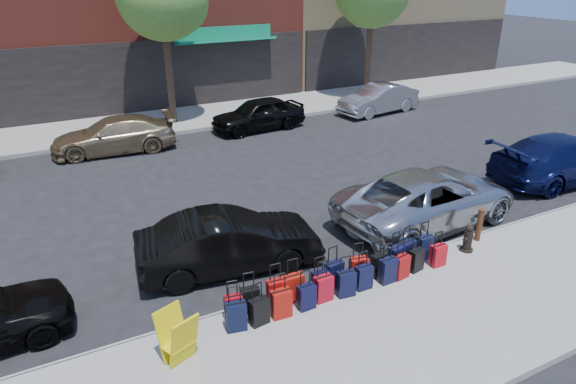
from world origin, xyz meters
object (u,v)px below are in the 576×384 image
bollard (479,224)px  fire_hydrant (468,239)px  car_far_2 (258,114)px  car_far_3 (378,99)px  car_far_1 (114,135)px  suitcase_front_5 (334,274)px  car_near_2 (428,198)px  car_near_1 (229,242)px  display_rack (178,337)px  car_near_3 (565,158)px

bollard → fire_hydrant: bearing=-157.9°
car_far_2 → car_far_3: car_far_2 is taller
car_far_1 → car_far_2: car_far_2 is taller
bollard → suitcase_front_5: bearing=-179.5°
suitcase_front_5 → bollard: bearing=-5.3°
fire_hydrant → car_far_3: bearing=48.6°
bollard → car_far_2: size_ratio=0.21×
suitcase_front_5 → car_near_2: (4.06, 1.65, 0.30)m
car_near_1 → car_far_3: size_ratio=1.01×
display_rack → car_far_2: bearing=39.3°
car_near_1 → car_near_2: car_near_2 is taller
car_near_3 → car_far_1: (-12.55, 9.84, -0.11)m
car_near_1 → car_near_2: 5.69m
fire_hydrant → car_far_3: car_far_3 is taller
bollard → car_near_1: (-5.96, 1.90, 0.10)m
display_rack → car_near_2: bearing=-3.8°
suitcase_front_5 → car_far_1: size_ratio=0.21×
car_near_1 → car_near_2: bearing=-85.0°
suitcase_front_5 → fire_hydrant: bearing=-9.1°
suitcase_front_5 → car_far_2: bearing=67.1°
car_near_2 → car_far_2: 10.19m
car_far_1 → car_near_2: bearing=38.3°
car_near_1 → car_near_3: bearing=-82.2°
car_far_3 → bollard: bearing=-33.3°
car_far_3 → display_rack: bearing=-55.4°
fire_hydrant → bollard: bearing=8.2°
car_near_3 → car_far_2: 11.85m
display_rack → car_far_2: 14.46m
display_rack → car_near_2: 8.02m
car_far_1 → car_far_3: car_far_3 is taller
bollard → car_near_1: car_near_1 is taller
display_rack → car_near_2: car_near_2 is taller
suitcase_front_5 → bollard: (4.34, 0.04, 0.15)m
car_near_1 → car_near_3: car_near_3 is taller
car_near_2 → car_far_1: size_ratio=1.18×
car_near_3 → car_far_2: (-6.47, 9.92, -0.08)m
car_near_3 → car_near_1: bearing=94.2°
fire_hydrant → car_near_1: car_near_1 is taller
car_near_2 → car_far_3: bearing=-35.2°
fire_hydrant → car_near_1: size_ratio=0.17×
car_far_2 → fire_hydrant: bearing=-3.6°
suitcase_front_5 → car_near_3: car_near_3 is taller
suitcase_front_5 → bollard: suitcase_front_5 is taller
fire_hydrant → car_near_3: (6.41, 2.12, 0.30)m
suitcase_front_5 → car_far_3: 15.31m
suitcase_front_5 → car_far_3: bearing=43.9°
suitcase_front_5 → car_near_1: (-1.63, 1.94, 0.24)m
car_near_1 → car_near_3: 11.75m
car_near_1 → car_far_3: car_near_1 is taller
display_rack → car_near_2: size_ratio=0.18×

